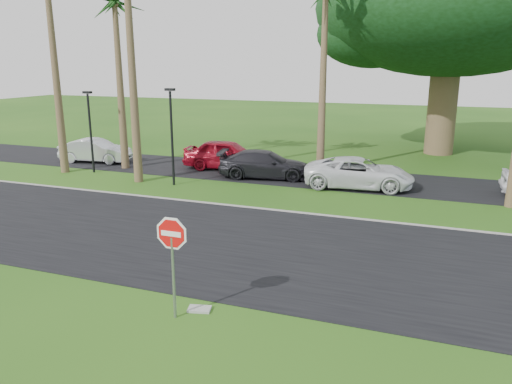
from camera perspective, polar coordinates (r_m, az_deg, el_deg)
The scene contains 14 objects.
ground at distance 14.91m, azimuth -5.21°, elevation -8.51°, with size 120.00×120.00×0.00m, color #1F4711.
road at distance 16.59m, azimuth -2.24°, elevation -5.94°, with size 120.00×8.00×0.02m, color black.
parking_strip at distance 26.20m, azimuth 6.56°, elevation 1.73°, with size 120.00×5.00×0.02m, color black.
curb at distance 20.19m, azimuth 2.16°, elevation -2.07°, with size 120.00×0.12×0.06m, color gray.
stop_sign_near at distance 11.57m, azimuth -9.55°, elevation -6.21°, with size 1.05×0.07×2.62m.
palm_left_mid at distance 28.70m, azimuth -15.86°, elevation 19.85°, with size 5.00×5.00×10.00m.
canopy_tree at distance 34.46m, azimuth 21.44°, elevation 18.92°, with size 16.50×16.50×13.12m.
streetlight_left at distance 28.17m, azimuth -18.43°, elevation 7.13°, with size 0.45×0.25×4.34m.
streetlight_right at distance 24.24m, azimuth -9.62°, elevation 6.92°, with size 0.45×0.25×4.64m.
car_silver at distance 31.25m, azimuth -17.87°, elevation 4.50°, with size 1.46×4.19×1.38m, color silver.
car_red at distance 27.85m, azimuth -3.33°, elevation 4.28°, with size 1.93×4.80×1.63m, color maroon.
car_dark at distance 25.71m, azimuth 1.07°, elevation 3.15°, with size 1.96×4.81×1.40m, color black.
car_minivan at distance 24.17m, azimuth 11.68°, elevation 2.12°, with size 2.36×5.11×1.42m, color silver.
utility_slab at distance 12.53m, azimuth -6.48°, elevation -13.15°, with size 0.55×0.35×0.06m, color #96978F.
Camera 1 is at (5.98, -12.33, 5.87)m, focal length 35.00 mm.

